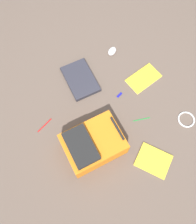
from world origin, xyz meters
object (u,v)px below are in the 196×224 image
backpack (93,144)px  pen_blue (141,119)px  book_comic (143,79)px  book_red (153,161)px  laptop (80,79)px  pen_black (44,125)px  usb_stick (119,95)px  computer_mouse (112,51)px  cable_coil (186,119)px

backpack → pen_blue: size_ratio=3.16×
pen_blue → book_comic: bearing=143.4°
book_red → book_comic: bearing=151.6°
book_comic → backpack: bearing=-66.1°
laptop → pen_black: size_ratio=2.45×
pen_black → usb_stick: size_ratio=2.69×
computer_mouse → cable_coil: size_ratio=0.69×
computer_mouse → usb_stick: computer_mouse is taller
cable_coil → pen_blue: (-0.18, -0.30, -0.00)m
pen_black → book_comic: bearing=86.7°
book_comic → laptop: bearing=-119.5°
pen_black → pen_blue: (0.34, 0.68, -0.00)m
book_red → pen_blue: (-0.32, 0.11, -0.00)m
laptop → computer_mouse: computer_mouse is taller
backpack → pen_blue: bearing=90.2°
pen_blue → usb_stick: bearing=-172.4°
computer_mouse → backpack: bearing=108.8°
book_comic → usb_stick: 0.25m
cable_coil → usb_stick: (-0.45, -0.34, -0.00)m
laptop → pen_blue: laptop is taller
laptop → computer_mouse: (-0.10, 0.37, 0.00)m
book_comic → usb_stick: size_ratio=5.50×
usb_stick → backpack: bearing=-56.6°
book_red → usb_stick: size_ratio=5.63×
book_red → computer_mouse: bearing=166.0°
pen_blue → computer_mouse: bearing=168.7°
laptop → cable_coil: bearing=36.6°
book_comic → pen_black: bearing=-93.3°
laptop → cable_coil: size_ratio=2.66×
book_red → pen_black: 0.87m
cable_coil → pen_blue: 0.35m
pen_black → cable_coil: bearing=61.9°
laptop → pen_blue: size_ratio=2.63×
cable_coil → pen_blue: cable_coil is taller
laptop → book_comic: laptop is taller
computer_mouse → cable_coil: bearing=161.6°
backpack → usb_stick: 0.50m
book_red → computer_mouse: size_ratio=3.27×
book_comic → pen_black: size_ratio=2.04×
cable_coil → computer_mouse: bearing=-168.5°
book_red → backpack: bearing=-133.4°
pen_black → book_red: bearing=40.8°
book_comic → pen_blue: book_comic is taller
computer_mouse → cable_coil: 0.85m
book_red → pen_black: book_red is taller
cable_coil → usb_stick: size_ratio=2.48×
backpack → book_red: backpack is taller
laptop → pen_blue: bearing=23.8°
book_comic → book_red: (0.61, -0.33, -0.00)m
backpack → computer_mouse: bearing=138.8°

